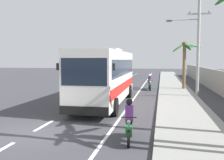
{
  "coord_description": "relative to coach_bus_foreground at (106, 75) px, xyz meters",
  "views": [
    {
      "loc": [
        5.44,
        -9.75,
        3.12
      ],
      "look_at": [
        2.03,
        7.83,
        1.7
      ],
      "focal_mm": 41.18,
      "sensor_mm": 36.0,
      "label": 1
    }
  ],
  "objects": [
    {
      "name": "palm_second",
      "position": [
        6.11,
        9.72,
        1.4
      ],
      "size": [
        3.03,
        3.07,
        4.98
      ],
      "color": "brown",
      "rests_on": "ground"
    },
    {
      "name": "utility_pole_mid",
      "position": [
        6.61,
        4.37,
        2.42
      ],
      "size": [
        3.51,
        0.24,
        8.4
      ],
      "color": "#9E9E99",
      "rests_on": "ground"
    },
    {
      "name": "motorcycle_beside_bus",
      "position": [
        2.62,
        -7.99,
        -1.39
      ],
      "size": [
        0.56,
        1.96,
        1.63
      ],
      "color": "black",
      "rests_on": "ground"
    },
    {
      "name": "coach_bus_foreground",
      "position": [
        0.0,
        0.0,
        0.0
      ],
      "size": [
        3.03,
        11.12,
        3.95
      ],
      "color": "silver",
      "rests_on": "ground"
    },
    {
      "name": "coach_bus_far_lane",
      "position": [
        -3.49,
        28.65,
        -0.03
      ],
      "size": [
        3.43,
        12.35,
        3.88
      ],
      "color": "#2366A8",
      "rests_on": "ground"
    },
    {
      "name": "motorcycle_trailing",
      "position": [
        2.61,
        8.97,
        -1.39
      ],
      "size": [
        0.56,
        1.96,
        1.64
      ],
      "color": "black",
      "rests_on": "ground"
    },
    {
      "name": "ground_plane",
      "position": [
        -1.63,
        -7.86,
        -2.05
      ],
      "size": [
        160.0,
        160.0,
        0.0
      ],
      "primitive_type": "plane",
      "color": "#3A3A3F"
    },
    {
      "name": "lane_markings",
      "position": [
        0.36,
        6.69,
        -2.05
      ],
      "size": [
        3.43,
        71.0,
        0.01
      ],
      "color": "white",
      "rests_on": "ground"
    },
    {
      "name": "sidewalk_kerb",
      "position": [
        5.17,
        2.14,
        -1.98
      ],
      "size": [
        3.2,
        90.0,
        0.14
      ],
      "primitive_type": "cube",
      "color": "gray",
      "rests_on": "ground"
    },
    {
      "name": "boundary_wall",
      "position": [
        8.97,
        6.14,
        -0.98
      ],
      "size": [
        0.24,
        60.0,
        2.15
      ],
      "primitive_type": "cube",
      "color": "#9E998E",
      "rests_on": "ground"
    }
  ]
}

